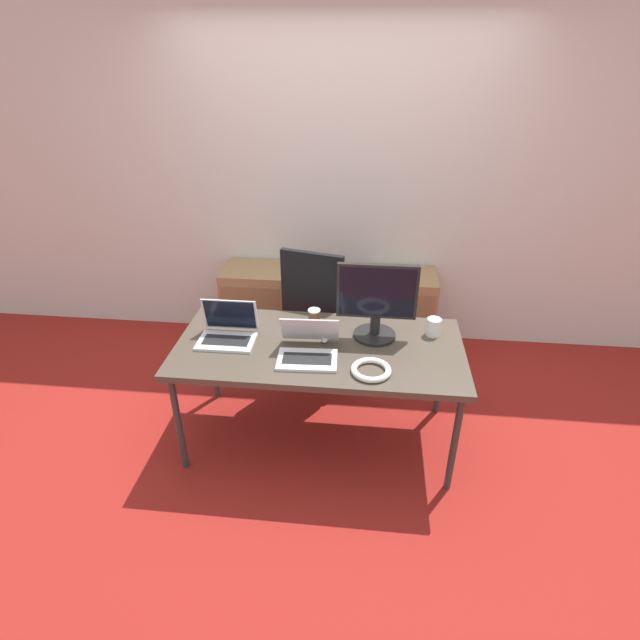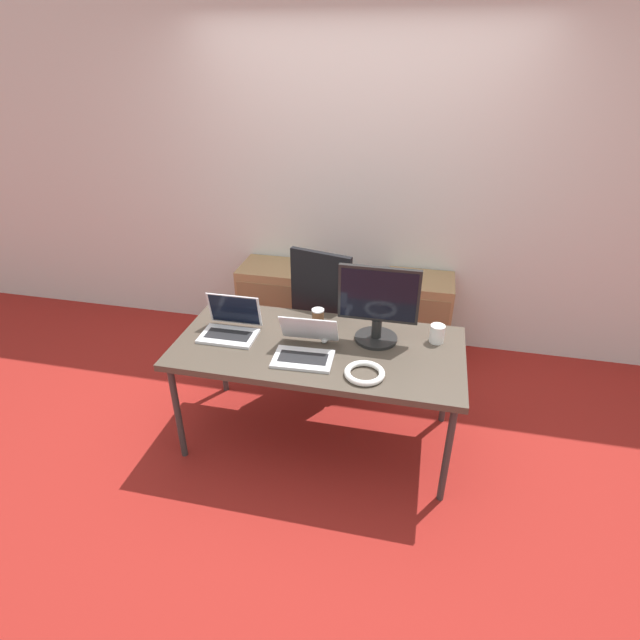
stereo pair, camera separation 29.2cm
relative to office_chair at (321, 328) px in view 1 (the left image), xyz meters
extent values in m
plane|color=maroon|center=(0.06, -0.73, -0.41)|extent=(14.00, 14.00, 0.00)
cube|color=silver|center=(0.06, 0.68, 0.89)|extent=(10.00, 0.05, 2.60)
cube|color=#473D33|center=(0.06, -0.73, 0.29)|extent=(1.71, 0.81, 0.04)
cylinder|color=#333333|center=(-0.73, -1.07, -0.07)|extent=(0.04, 0.04, 0.68)
cylinder|color=#333333|center=(0.86, -1.07, -0.07)|extent=(0.04, 0.04, 0.68)
cylinder|color=#333333|center=(-0.73, -0.38, -0.07)|extent=(0.04, 0.04, 0.68)
cylinder|color=#333333|center=(0.86, -0.38, -0.07)|extent=(0.04, 0.04, 0.68)
cylinder|color=#232326|center=(0.02, 0.07, -0.39)|extent=(0.56, 0.56, 0.04)
cylinder|color=gray|center=(0.02, 0.07, -0.17)|extent=(0.05, 0.05, 0.42)
cube|color=black|center=(0.02, 0.07, 0.04)|extent=(0.58, 0.58, 0.07)
cube|color=black|center=(-0.05, -0.18, 0.38)|extent=(0.44, 0.14, 0.60)
cube|color=#99754C|center=(-0.59, 0.43, -0.07)|extent=(0.52, 0.42, 0.68)
cube|color=olive|center=(-0.59, 0.22, -0.07)|extent=(0.48, 0.01, 0.55)
cube|color=#99754C|center=(0.61, 0.43, -0.07)|extent=(0.52, 0.42, 0.68)
cube|color=olive|center=(0.61, 0.22, -0.07)|extent=(0.48, 0.01, 0.55)
cube|color=silver|center=(-0.49, -0.76, 0.32)|extent=(0.34, 0.22, 0.02)
cube|color=black|center=(-0.49, -0.76, 0.32)|extent=(0.28, 0.12, 0.00)
cube|color=silver|center=(-0.49, -0.63, 0.43)|extent=(0.34, 0.05, 0.22)
cube|color=black|center=(-0.49, -0.64, 0.43)|extent=(0.31, 0.04, 0.20)
cube|color=silver|center=(0.01, -0.90, 0.32)|extent=(0.35, 0.23, 0.02)
cube|color=black|center=(0.01, -0.90, 0.32)|extent=(0.28, 0.13, 0.00)
cube|color=silver|center=(0.01, -0.74, 0.42)|extent=(0.34, 0.13, 0.19)
cube|color=black|center=(0.01, -0.75, 0.42)|extent=(0.31, 0.12, 0.18)
cylinder|color=black|center=(0.39, -0.59, 0.32)|extent=(0.26, 0.26, 0.02)
cylinder|color=black|center=(0.39, -0.59, 0.38)|extent=(0.06, 0.06, 0.12)
cube|color=black|center=(0.39, -0.59, 0.61)|extent=(0.47, 0.03, 0.34)
cube|color=black|center=(0.39, -0.60, 0.61)|extent=(0.44, 0.00, 0.30)
ellipsoid|color=silver|center=(0.09, -0.69, 0.32)|extent=(0.04, 0.06, 0.03)
cylinder|color=white|center=(0.74, -0.53, 0.36)|extent=(0.09, 0.09, 0.11)
cylinder|color=brown|center=(0.00, -0.48, 0.36)|extent=(0.07, 0.07, 0.10)
cylinder|color=white|center=(0.00, -0.48, 0.41)|extent=(0.08, 0.08, 0.01)
torus|color=white|center=(0.37, -0.97, 0.32)|extent=(0.22, 0.22, 0.03)
camera|label=1|loc=(0.33, -3.22, 1.90)|focal=28.00mm
camera|label=2|loc=(0.62, -3.17, 1.90)|focal=28.00mm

